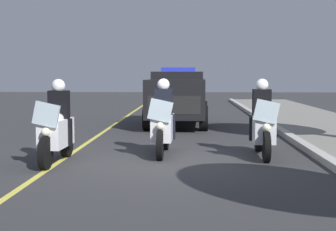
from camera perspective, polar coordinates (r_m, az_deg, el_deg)
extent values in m
plane|color=#333335|center=(10.58, -0.17, -5.19)|extent=(80.00, 80.00, 0.00)
cube|color=#B7B5AD|center=(10.93, 17.34, -4.69)|extent=(48.00, 0.24, 0.15)
cube|color=#E0D14C|center=(10.91, -11.97, -4.97)|extent=(48.00, 0.12, 0.01)
cylinder|color=black|center=(9.87, -13.71, -4.17)|extent=(0.64, 0.14, 0.64)
cylinder|color=black|center=(11.29, -11.40, -3.01)|extent=(0.64, 0.16, 0.64)
cube|color=white|center=(10.52, -12.54, -1.95)|extent=(1.21, 0.47, 0.56)
ellipsoid|color=white|center=(10.44, -12.65, -0.34)|extent=(0.57, 0.34, 0.24)
cube|color=silver|center=(9.88, -13.62, 0.11)|extent=(0.08, 0.56, 0.53)
sphere|color=#F9F4CC|center=(9.85, -13.69, -1.83)|extent=(0.17, 0.17, 0.17)
sphere|color=red|center=(10.05, -14.26, -0.22)|extent=(0.09, 0.09, 0.09)
sphere|color=#1933F2|center=(9.96, -12.51, -0.24)|extent=(0.09, 0.09, 0.09)
cube|color=black|center=(10.69, -12.24, 1.18)|extent=(0.29, 0.41, 0.60)
cube|color=black|center=(10.62, -11.24, -1.86)|extent=(0.18, 0.14, 0.56)
cube|color=black|center=(10.74, -13.30, -1.83)|extent=(0.18, 0.14, 0.56)
sphere|color=white|center=(10.65, -12.31, 3.32)|extent=(0.28, 0.28, 0.28)
cylinder|color=black|center=(10.64, -0.91, -3.39)|extent=(0.64, 0.14, 0.64)
cylinder|color=black|center=(12.12, -0.30, -2.39)|extent=(0.64, 0.16, 0.64)
cube|color=white|center=(11.33, -0.60, -1.37)|extent=(1.21, 0.47, 0.56)
ellipsoid|color=white|center=(11.25, -0.62, 0.13)|extent=(0.57, 0.34, 0.24)
cube|color=silver|center=(10.66, -0.87, 0.57)|extent=(0.08, 0.56, 0.53)
sphere|color=#F9F4CC|center=(10.63, -0.90, -1.22)|extent=(0.17, 0.17, 0.17)
sphere|color=red|center=(10.81, -1.66, 0.26)|extent=(0.09, 0.09, 0.09)
sphere|color=#1933F2|center=(10.78, 0.03, 0.25)|extent=(0.09, 0.09, 0.09)
cube|color=black|center=(11.51, -0.51, 1.53)|extent=(0.29, 0.41, 0.60)
cube|color=black|center=(11.48, 0.47, -1.28)|extent=(0.18, 0.14, 0.56)
cube|color=black|center=(11.51, -1.52, -1.27)|extent=(0.18, 0.14, 0.56)
sphere|color=white|center=(11.47, -0.52, 3.52)|extent=(0.28, 0.28, 0.28)
cylinder|color=black|center=(10.57, 11.08, -3.53)|extent=(0.64, 0.14, 0.64)
cylinder|color=black|center=(12.05, 10.21, -2.51)|extent=(0.64, 0.16, 0.64)
cube|color=silver|center=(11.25, 10.65, -1.49)|extent=(1.21, 0.47, 0.56)
ellipsoid|color=silver|center=(11.18, 10.70, 0.02)|extent=(0.57, 0.34, 0.24)
cube|color=silver|center=(10.59, 11.08, 0.46)|extent=(0.08, 0.56, 0.53)
sphere|color=#F9F4CC|center=(10.56, 11.09, -1.35)|extent=(0.17, 0.17, 0.17)
sphere|color=red|center=(10.71, 10.14, 0.14)|extent=(0.09, 0.09, 0.09)
sphere|color=#1933F2|center=(10.75, 11.83, 0.13)|extent=(0.09, 0.09, 0.09)
cube|color=black|center=(11.44, 10.56, 1.43)|extent=(0.29, 0.41, 0.60)
cube|color=black|center=(11.45, 11.55, -1.40)|extent=(0.18, 0.14, 0.56)
cube|color=black|center=(11.40, 9.55, -1.39)|extent=(0.18, 0.14, 0.56)
sphere|color=white|center=(11.40, 10.60, 3.43)|extent=(0.28, 0.28, 0.28)
cube|color=black|center=(17.70, 1.14, 2.13)|extent=(4.95, 2.03, 1.24)
cube|color=black|center=(17.98, 1.19, 4.40)|extent=(2.45, 1.81, 0.36)
cube|color=#2633D8|center=(17.78, 1.16, 5.24)|extent=(0.31, 1.21, 0.14)
cube|color=black|center=(15.31, 0.69, 1.20)|extent=(0.16, 1.62, 0.56)
cylinder|color=black|center=(16.17, 4.05, -0.33)|extent=(0.81, 0.30, 0.80)
cylinder|color=black|center=(16.27, -2.30, -0.29)|extent=(0.81, 0.30, 0.80)
cylinder|color=black|center=(19.26, 4.04, 0.48)|extent=(0.81, 0.30, 0.80)
cylinder|color=black|center=(19.34, -1.30, 0.51)|extent=(0.81, 0.30, 0.80)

